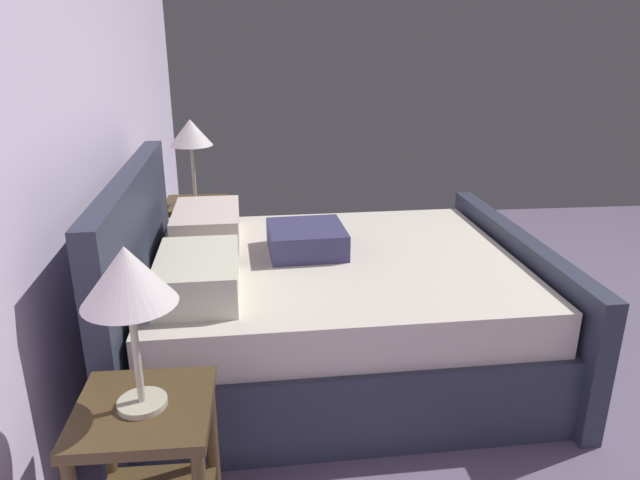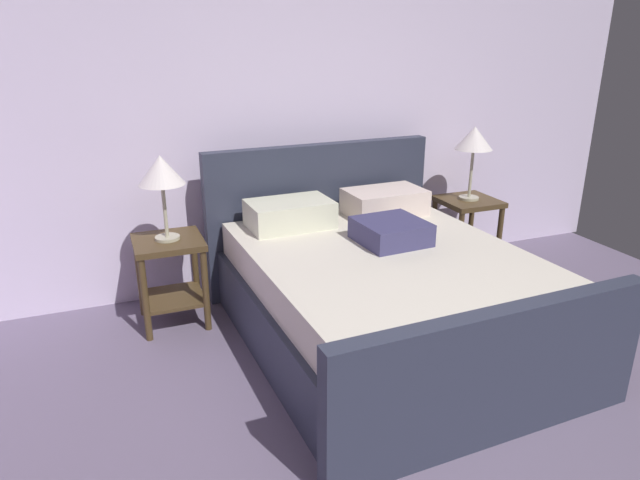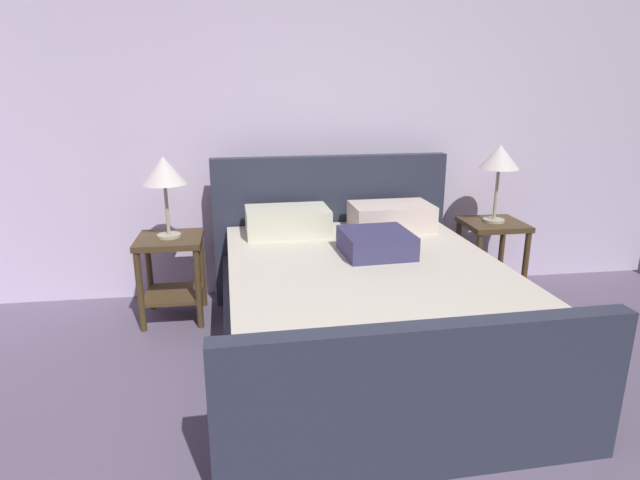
{
  "view_description": "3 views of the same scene",
  "coord_description": "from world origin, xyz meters",
  "px_view_note": "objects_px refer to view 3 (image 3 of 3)",
  "views": [
    {
      "loc": [
        -2.62,
        2.38,
        1.75
      ],
      "look_at": [
        0.1,
        2.13,
        0.76
      ],
      "focal_mm": 32.78,
      "sensor_mm": 36.0,
      "label": 1
    },
    {
      "loc": [
        -1.32,
        -0.78,
        1.85
      ],
      "look_at": [
        -0.22,
        2.0,
        0.77
      ],
      "focal_mm": 31.78,
      "sensor_mm": 36.0,
      "label": 2
    },
    {
      "loc": [
        -0.45,
        -0.8,
        1.61
      ],
      "look_at": [
        -0.02,
        2.12,
        0.74
      ],
      "focal_mm": 29.78,
      "sensor_mm": 36.0,
      "label": 3
    }
  ],
  "objects_px": {
    "table_lamp_right": "(499,159)",
    "nightstand_left": "(172,264)",
    "bed": "(362,303)",
    "table_lamp_left": "(164,173)",
    "nightstand_right": "(491,246)"
  },
  "relations": [
    {
      "from": "nightstand_left",
      "to": "table_lamp_left",
      "type": "bearing_deg",
      "value": 116.57
    },
    {
      "from": "bed",
      "to": "nightstand_left",
      "type": "distance_m",
      "value": 1.4
    },
    {
      "from": "nightstand_right",
      "to": "table_lamp_left",
      "type": "height_order",
      "value": "table_lamp_left"
    },
    {
      "from": "bed",
      "to": "nightstand_left",
      "type": "bearing_deg",
      "value": 148.93
    },
    {
      "from": "nightstand_right",
      "to": "table_lamp_left",
      "type": "xyz_separation_m",
      "value": [
        -2.39,
        -0.08,
        0.64
      ]
    },
    {
      "from": "nightstand_right",
      "to": "table_lamp_right",
      "type": "height_order",
      "value": "table_lamp_right"
    },
    {
      "from": "table_lamp_right",
      "to": "nightstand_left",
      "type": "distance_m",
      "value": 2.49
    },
    {
      "from": "bed",
      "to": "table_lamp_right",
      "type": "bearing_deg",
      "value": 33.81
    },
    {
      "from": "nightstand_right",
      "to": "table_lamp_right",
      "type": "distance_m",
      "value": 0.67
    },
    {
      "from": "table_lamp_right",
      "to": "bed",
      "type": "bearing_deg",
      "value": -146.19
    },
    {
      "from": "bed",
      "to": "nightstand_right",
      "type": "relative_size",
      "value": 3.65
    },
    {
      "from": "nightstand_right",
      "to": "nightstand_left",
      "type": "xyz_separation_m",
      "value": [
        -2.39,
        -0.08,
        0.0
      ]
    },
    {
      "from": "bed",
      "to": "table_lamp_right",
      "type": "height_order",
      "value": "table_lamp_right"
    },
    {
      "from": "bed",
      "to": "table_lamp_right",
      "type": "xyz_separation_m",
      "value": [
        1.2,
        0.8,
        0.73
      ]
    },
    {
      "from": "nightstand_left",
      "to": "bed",
      "type": "bearing_deg",
      "value": -31.07
    }
  ]
}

